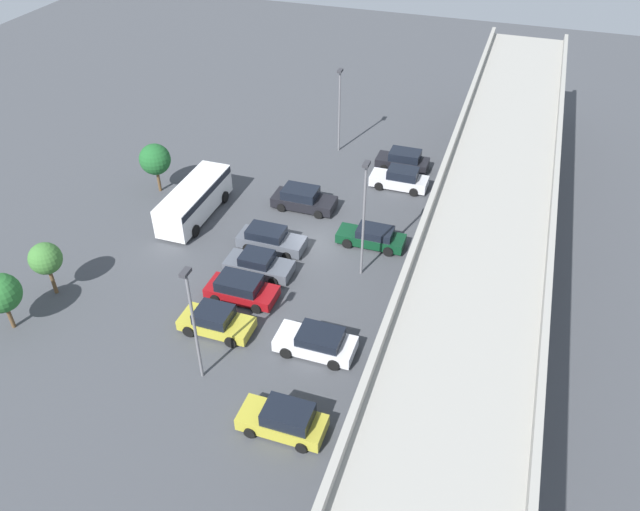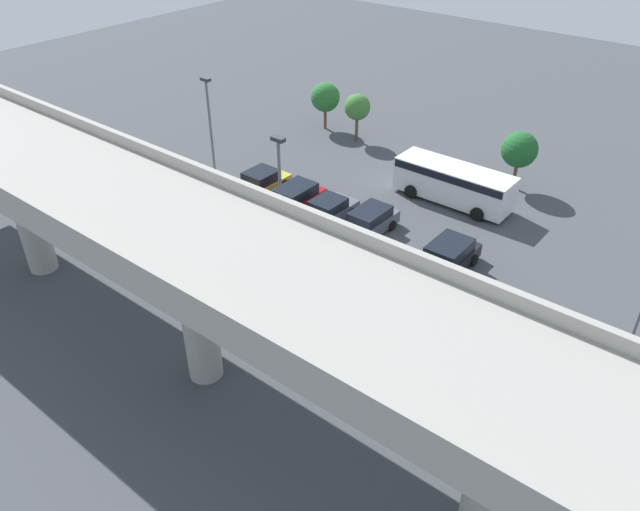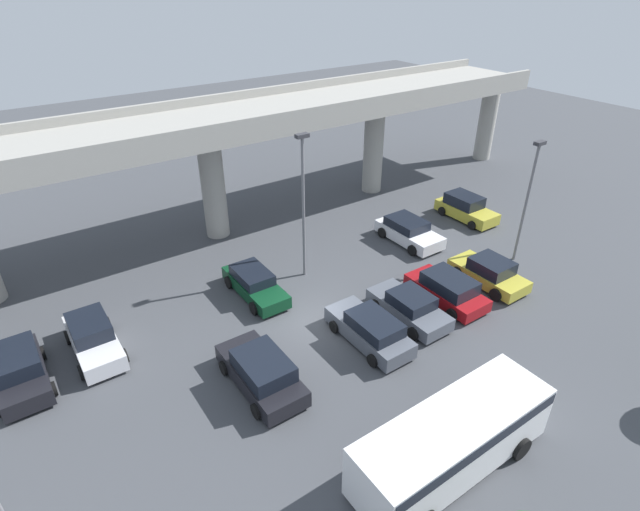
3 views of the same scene
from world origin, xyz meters
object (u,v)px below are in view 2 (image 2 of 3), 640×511
at_px(parked_car_9, 193,220).
at_px(tree_front_left, 519,150).
at_px(parked_car_8, 132,194).
at_px(lamp_post_mid_lot, 281,202).
at_px(parked_car_7, 261,183).
at_px(parked_car_4, 367,223).
at_px(parked_car_1, 482,362).
at_px(lamp_post_by_overpass, 210,123).
at_px(tree_front_far_right, 325,97).
at_px(parked_car_5, 327,212).
at_px(parked_car_6, 294,198).
at_px(shuttle_bus, 454,181).
at_px(parked_car_3, 334,292).
at_px(tree_front_centre, 357,107).
at_px(parked_car_2, 446,258).
at_px(parked_car_0, 554,389).

bearing_deg(parked_car_9, tree_front_left, -35.89).
xyz_separation_m(parked_car_8, lamp_post_mid_lot, (-13.35, 0.23, 4.06)).
bearing_deg(parked_car_7, parked_car_4, 90.69).
bearing_deg(parked_car_8, parked_car_1, -90.41).
bearing_deg(parked_car_4, lamp_post_by_overpass, -85.54).
distance_m(parked_car_1, parked_car_4, 12.78).
relative_size(parked_car_8, tree_front_far_right, 1.15).
relative_size(parked_car_5, lamp_post_by_overpass, 0.61).
relative_size(tree_front_left, tree_front_far_right, 1.05).
bearing_deg(parked_car_8, parked_car_7, -40.13).
relative_size(parked_car_4, parked_car_6, 1.05).
xyz_separation_m(parked_car_4, tree_front_far_right, (12.31, -11.52, 1.90)).
height_order(parked_car_9, shuttle_bus, shuttle_bus).
distance_m(parked_car_3, tree_front_far_right, 23.55).
bearing_deg(tree_front_centre, parked_car_3, 122.84).
xyz_separation_m(parked_car_9, shuttle_bus, (-10.41, -13.14, 0.74)).
bearing_deg(lamp_post_by_overpass, lamp_post_mid_lot, 153.05).
bearing_deg(tree_front_centre, parked_car_7, 90.98).
xyz_separation_m(parked_car_4, parked_car_8, (14.07, 6.52, 0.04)).
xyz_separation_m(parked_car_5, lamp_post_mid_lot, (-2.08, 6.44, 4.15)).
relative_size(parked_car_2, parked_car_6, 1.07).
bearing_deg(lamp_post_mid_lot, parked_car_0, -178.09).
bearing_deg(shuttle_bus, parked_car_0, -47.74).
height_order(parked_car_4, lamp_post_by_overpass, lamp_post_by_overpass).
bearing_deg(parked_car_5, tree_front_left, 148.46).
distance_m(parked_car_6, tree_front_centre, 12.05).
distance_m(parked_car_0, tree_front_far_right, 31.76).
xyz_separation_m(parked_car_0, tree_front_left, (9.64, -17.53, 2.00)).
relative_size(shuttle_bus, tree_front_left, 1.94).
bearing_deg(shuttle_bus, lamp_post_by_overpass, -151.17).
height_order(parked_car_1, tree_front_left, tree_front_left).
xyz_separation_m(lamp_post_mid_lot, tree_front_centre, (8.13, -17.88, -2.12)).
height_order(parked_car_6, parked_car_9, parked_car_6).
xyz_separation_m(parked_car_8, lamp_post_by_overpass, (-1.91, -5.58, 3.58)).
height_order(parked_car_3, lamp_post_mid_lot, lamp_post_mid_lot).
bearing_deg(parked_car_9, shuttle_bus, -38.40).
bearing_deg(parked_car_1, parked_car_2, 39.96).
distance_m(parked_car_2, tree_front_left, 11.89).
bearing_deg(parked_car_5, tree_front_far_right, -141.24).
bearing_deg(shuttle_bus, tree_front_far_right, 161.96).
bearing_deg(tree_front_left, parked_car_0, 118.81).
height_order(lamp_post_mid_lot, tree_front_far_right, lamp_post_mid_lot).
bearing_deg(parked_car_3, lamp_post_by_overpass, 69.02).
bearing_deg(parked_car_4, lamp_post_mid_lot, -6.10).
xyz_separation_m(parked_car_3, parked_car_9, (10.99, -0.32, 0.04)).
xyz_separation_m(shuttle_bus, lamp_post_by_overpass, (14.17, 7.80, 2.88)).
height_order(parked_car_3, parked_car_5, parked_car_5).
distance_m(parked_car_0, tree_front_left, 20.10).
bearing_deg(tree_front_left, parked_car_6, 49.65).
relative_size(parked_car_0, parked_car_7, 0.99).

